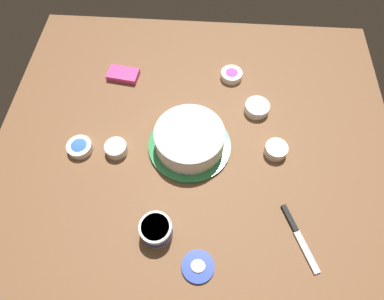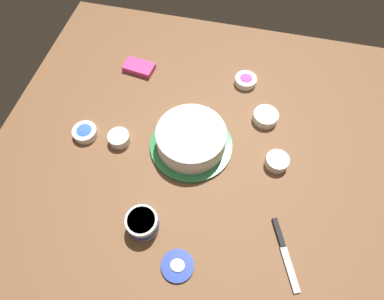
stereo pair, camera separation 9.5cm
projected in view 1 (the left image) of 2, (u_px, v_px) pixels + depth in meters
The scene contains 11 objects.
ground_plane at pixel (193, 159), 1.23m from camera, with size 1.54×1.54×0.00m, color brown.
frosted_cake at pixel (189, 139), 1.21m from camera, with size 0.31×0.31×0.11m.
frosting_tub at pixel (156, 230), 1.06m from camera, with size 0.11×0.11×0.07m.
frosting_tub_lid at pixel (198, 266), 1.03m from camera, with size 0.10×0.10×0.02m.
spreading_knife at pixel (296, 231), 1.08m from camera, with size 0.11×0.22×0.01m.
sprinkle_bowl_blue at pixel (80, 147), 1.23m from camera, with size 0.09×0.09×0.04m.
sprinkle_bowl_yellow at pixel (276, 150), 1.22m from camera, with size 0.08×0.08×0.04m.
sprinkle_bowl_rainbow at pixel (231, 75), 1.41m from camera, with size 0.09×0.09×0.03m.
sprinkle_bowl_orange at pixel (116, 148), 1.23m from camera, with size 0.08×0.08×0.04m.
sprinkle_bowl_pink at pixel (257, 108), 1.32m from camera, with size 0.10×0.10×0.04m.
candy_box_lower at pixel (123, 75), 1.42m from camera, with size 0.13×0.08×0.03m, color #E53D8E.
Camera 1 is at (-0.03, 0.58, 1.08)m, focal length 30.68 mm.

